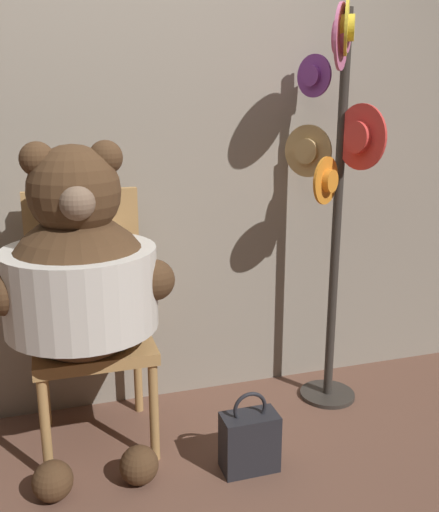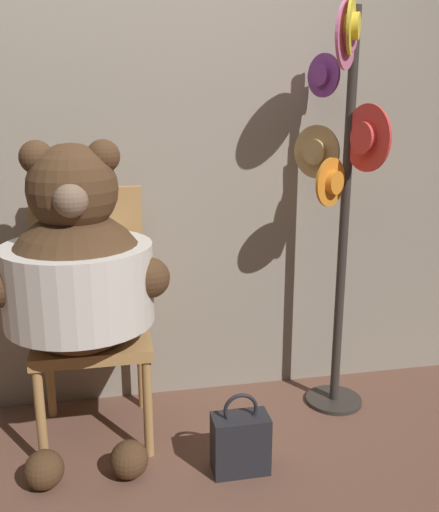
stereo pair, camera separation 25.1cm
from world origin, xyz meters
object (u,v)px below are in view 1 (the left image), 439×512
object	(u,v)px
chair	(89,312)
hat_display_rack	(335,170)
teddy_bear	(80,279)
handbag_on_ground	(250,441)

from	to	relation	value
chair	hat_display_rack	size ratio (longest dim) A/B	0.59
teddy_bear	handbag_on_ground	bearing A→B (deg)	-26.75
teddy_bear	hat_display_rack	xyz separation A→B (m)	(1.18, 0.11, 0.38)
chair	teddy_bear	xyz separation A→B (m)	(-0.04, -0.17, 0.21)
teddy_bear	handbag_on_ground	size ratio (longest dim) A/B	3.80
chair	handbag_on_ground	xyz separation A→B (m)	(0.58, -0.48, -0.45)
chair	handbag_on_ground	distance (m)	0.88
chair	teddy_bear	size ratio (longest dim) A/B	0.83
hat_display_rack	teddy_bear	bearing A→B (deg)	-174.56
chair	hat_display_rack	distance (m)	1.28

